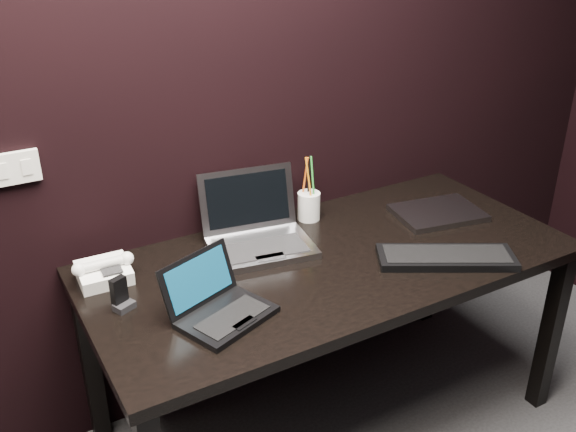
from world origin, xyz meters
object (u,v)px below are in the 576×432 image
netbook (219,306)px  silver_laptop (258,234)px  mobile_phone (121,297)px  desk (331,276)px  pen_cup (309,205)px  ext_keyboard (446,257)px  closed_laptop (438,213)px  desk_phone (104,272)px

netbook → silver_laptop: bearing=47.6°
netbook → mobile_phone: netbook is taller
desk → netbook: size_ratio=5.08×
netbook → pen_cup: 0.71m
silver_laptop → mobile_phone: (-0.54, -0.15, -0.01)m
ext_keyboard → mobile_phone: mobile_phone is taller
closed_laptop → mobile_phone: size_ratio=3.55×
ext_keyboard → mobile_phone: (-1.05, 0.27, 0.02)m
desk → ext_keyboard: bearing=-34.2°
desk_phone → pen_cup: pen_cup is taller
ext_keyboard → closed_laptop: size_ratio=1.31×
desk → desk_phone: 0.77m
silver_laptop → desk_phone: 0.54m
desk → desk_phone: size_ratio=8.47×
ext_keyboard → pen_cup: bearing=114.9°
desk → ext_keyboard: 0.40m
ext_keyboard → pen_cup: size_ratio=1.87×
desk_phone → closed_laptop: bearing=-7.5°
mobile_phone → ext_keyboard: bearing=-14.6°
netbook → ext_keyboard: bearing=-6.4°
desk → closed_laptop: closed_laptop is taller
netbook → desk_phone: size_ratio=1.67×
silver_laptop → ext_keyboard: bearing=-39.5°
silver_laptop → ext_keyboard: 0.66m
desk → pen_cup: bearing=73.9°
netbook → desk_phone: (-0.24, 0.36, 0.00)m
closed_laptop → desk_phone: size_ratio=1.84×
netbook → desk: bearing=14.9°
desk → pen_cup: 0.34m
netbook → desk_phone: bearing=123.7°
netbook → ext_keyboard: (0.81, -0.09, -0.02)m
desk_phone → mobile_phone: size_ratio=1.93×
closed_laptop → mobile_phone: (-1.27, -0.01, 0.03)m
ext_keyboard → mobile_phone: 1.09m
silver_laptop → mobile_phone: bearing=-164.9°
silver_laptop → pen_cup: (0.27, 0.09, 0.01)m
pen_cup → desk: bearing=-106.1°
desk_phone → mobile_phone: (0.00, -0.18, 0.00)m
ext_keyboard → desk_phone: bearing=156.7°
desk → pen_cup: size_ratio=6.60×
desk → silver_laptop: (-0.19, 0.20, 0.12)m
ext_keyboard → closed_laptop: (0.22, 0.29, -0.00)m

